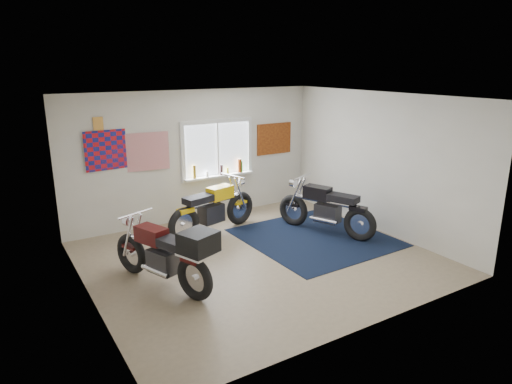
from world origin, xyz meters
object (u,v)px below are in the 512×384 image
navy_rug (315,237)px  yellow_triumph (213,210)px  maroon_tourer (168,254)px  black_chrome_bike (326,210)px

navy_rug → yellow_triumph: bearing=140.7°
yellow_triumph → navy_rug: bearing=-54.0°
navy_rug → yellow_triumph: yellow_triumph is taller
navy_rug → maroon_tourer: size_ratio=1.29×
navy_rug → black_chrome_bike: bearing=18.2°
black_chrome_bike → yellow_triumph: bearing=36.2°
maroon_tourer → yellow_triumph: bearing=-63.2°
black_chrome_bike → maroon_tourer: (-3.44, -0.58, 0.07)m
navy_rug → maroon_tourer: (-3.10, -0.47, 0.54)m
navy_rug → yellow_triumph: size_ratio=1.24×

